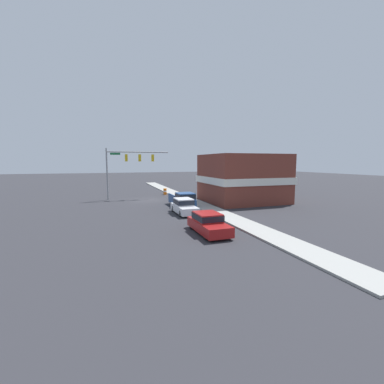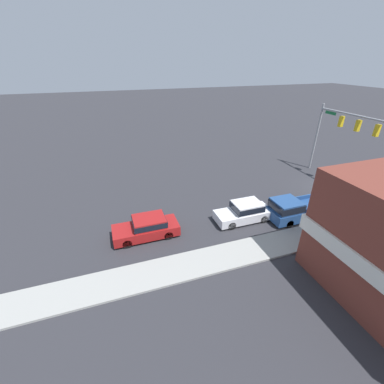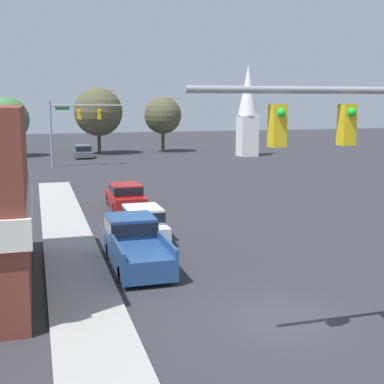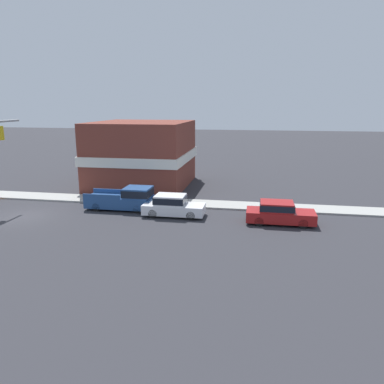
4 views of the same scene
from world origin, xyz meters
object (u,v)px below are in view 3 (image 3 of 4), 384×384
at_px(car_distant, 83,151).
at_px(car_second_ahead, 125,195).
at_px(pickup_truck_parked, 135,243).
at_px(car_lead, 142,222).

xyz_separation_m(car_distant, car_second_ahead, (-0.12, -31.37, 0.02)).
bearing_deg(car_second_ahead, pickup_truck_parked, -97.52).
height_order(car_lead, car_distant, car_lead).
height_order(car_lead, car_second_ahead, car_lead).
bearing_deg(pickup_truck_parked, car_lead, 74.61).
relative_size(car_distant, car_second_ahead, 1.00).
distance_m(car_distant, pickup_truck_parked, 43.21).
distance_m(car_lead, pickup_truck_parked, 4.16).
height_order(car_second_ahead, pickup_truck_parked, pickup_truck_parked).
bearing_deg(car_lead, car_second_ahead, 86.67).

